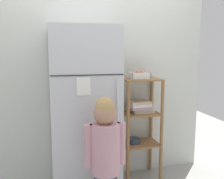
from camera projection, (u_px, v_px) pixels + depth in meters
kitchen_wall_back at (96, 83)px, 2.95m from camera, size 2.59×0.03×2.20m
refrigerator at (84, 112)px, 2.63m from camera, size 0.66×0.64×1.70m
child_standing at (105, 148)px, 2.17m from camera, size 0.35×0.26×1.09m
pantry_shelf_unit at (140, 117)px, 2.93m from camera, size 0.42×0.34×1.16m
fruit_bin at (139, 75)px, 2.84m from camera, size 0.21×0.16×0.08m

